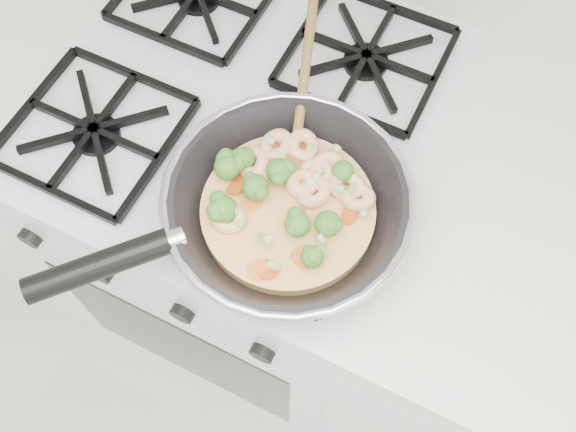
% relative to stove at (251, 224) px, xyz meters
% --- Properties ---
extents(stove, '(0.60, 0.60, 0.92)m').
position_rel_stove_xyz_m(stove, '(0.00, 0.00, 0.00)').
color(stove, silver).
rests_on(stove, ground).
extents(skillet, '(0.40, 0.57, 0.11)m').
position_rel_stove_xyz_m(skillet, '(0.16, -0.16, 0.50)').
color(skillet, black).
rests_on(skillet, stove).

